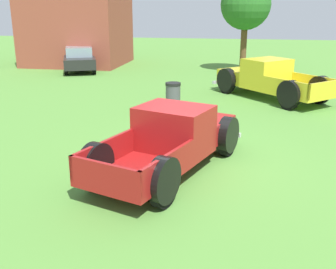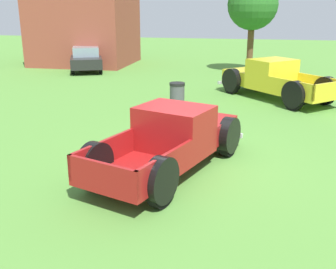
{
  "view_description": "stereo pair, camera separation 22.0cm",
  "coord_description": "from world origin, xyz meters",
  "px_view_note": "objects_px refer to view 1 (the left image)",
  "views": [
    {
      "loc": [
        1.09,
        -9.47,
        3.74
      ],
      "look_at": [
        -0.47,
        -0.7,
        0.9
      ],
      "focal_mm": 43.4,
      "sensor_mm": 36.0,
      "label": 1
    },
    {
      "loc": [
        1.31,
        -9.43,
        3.74
      ],
      "look_at": [
        -0.47,
        -0.7,
        0.9
      ],
      "focal_mm": 43.4,
      "sensor_mm": 36.0,
      "label": 2
    }
  ],
  "objects_px": {
    "pickup_truck_foreground": "(175,138)",
    "trash_can": "(173,95)",
    "pickup_truck_behind_left": "(265,79)",
    "sedan_distant_a": "(79,58)",
    "oak_tree_east": "(246,5)"
  },
  "relations": [
    {
      "from": "pickup_truck_behind_left",
      "to": "trash_can",
      "type": "relative_size",
      "value": 5.42
    },
    {
      "from": "pickup_truck_foreground",
      "to": "trash_can",
      "type": "relative_size",
      "value": 5.47
    },
    {
      "from": "pickup_truck_foreground",
      "to": "trash_can",
      "type": "distance_m",
      "value": 6.03
    },
    {
      "from": "pickup_truck_foreground",
      "to": "sedan_distant_a",
      "type": "relative_size",
      "value": 1.12
    },
    {
      "from": "trash_can",
      "to": "sedan_distant_a",
      "type": "bearing_deg",
      "value": 130.9
    },
    {
      "from": "pickup_truck_foreground",
      "to": "oak_tree_east",
      "type": "distance_m",
      "value": 15.7
    },
    {
      "from": "sedan_distant_a",
      "to": "trash_can",
      "type": "height_order",
      "value": "sedan_distant_a"
    },
    {
      "from": "pickup_truck_behind_left",
      "to": "oak_tree_east",
      "type": "relative_size",
      "value": 0.99
    },
    {
      "from": "pickup_truck_behind_left",
      "to": "trash_can",
      "type": "bearing_deg",
      "value": -144.61
    },
    {
      "from": "sedan_distant_a",
      "to": "trash_can",
      "type": "xyz_separation_m",
      "value": [
        7.02,
        -8.1,
        -0.27
      ]
    },
    {
      "from": "pickup_truck_behind_left",
      "to": "sedan_distant_a",
      "type": "height_order",
      "value": "pickup_truck_behind_left"
    },
    {
      "from": "pickup_truck_behind_left",
      "to": "oak_tree_east",
      "type": "distance_m",
      "value": 7.55
    },
    {
      "from": "pickup_truck_foreground",
      "to": "sedan_distant_a",
      "type": "xyz_separation_m",
      "value": [
        -8.05,
        14.04,
        0.04
      ]
    },
    {
      "from": "trash_can",
      "to": "oak_tree_east",
      "type": "xyz_separation_m",
      "value": [
        2.6,
        9.38,
        3.28
      ]
    },
    {
      "from": "pickup_truck_behind_left",
      "to": "sedan_distant_a",
      "type": "distance_m",
      "value": 11.94
    }
  ]
}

